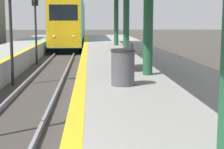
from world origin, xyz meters
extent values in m
cube|color=black|center=(0.00, 36.30, 0.28)|extent=(2.25, 18.51, 0.55)
cube|color=teal|center=(0.00, 36.30, 2.50)|extent=(2.64, 20.56, 3.89)
cube|color=gold|center=(0.00, 26.09, 2.50)|extent=(2.59, 0.16, 3.81)
cube|color=black|center=(0.00, 26.03, 3.18)|extent=(2.11, 0.06, 1.17)
cube|color=slate|center=(0.00, 36.30, 4.56)|extent=(2.25, 19.54, 0.24)
sphere|color=white|center=(-0.73, 26.03, 1.43)|extent=(0.18, 0.18, 0.18)
sphere|color=white|center=(0.73, 26.03, 1.43)|extent=(0.18, 0.18, 0.18)
cylinder|color=black|center=(-1.22, 13.14, 1.73)|extent=(0.12, 0.12, 3.46)
cylinder|color=black|center=(-1.26, 20.40, 1.73)|extent=(0.12, 0.12, 3.46)
sphere|color=black|center=(-1.26, 20.27, 3.70)|extent=(0.16, 0.16, 0.16)
cylinder|color=#1E5133|center=(3.66, 9.12, 2.69)|extent=(0.29, 0.29, 3.39)
cylinder|color=#1E5133|center=(3.66, 15.81, 2.69)|extent=(0.29, 0.29, 3.39)
cylinder|color=#1E5133|center=(3.66, 22.51, 2.69)|extent=(0.29, 0.29, 3.39)
cylinder|color=#4C4C51|center=(2.74, 7.30, 1.42)|extent=(0.59, 0.59, 0.87)
cylinder|color=#262626|center=(2.74, 7.30, 1.88)|extent=(0.62, 0.62, 0.06)
cube|color=#28282D|center=(3.06, 10.53, 1.43)|extent=(0.44, 1.84, 0.08)
cube|color=#28282D|center=(3.25, 10.53, 1.69)|extent=(0.06, 1.84, 0.44)
cube|color=#262628|center=(3.06, 9.79, 1.19)|extent=(0.35, 0.08, 0.40)
cube|color=#262628|center=(3.06, 11.27, 1.19)|extent=(0.35, 0.08, 0.40)
camera|label=1|loc=(1.90, -2.05, 2.64)|focal=60.00mm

